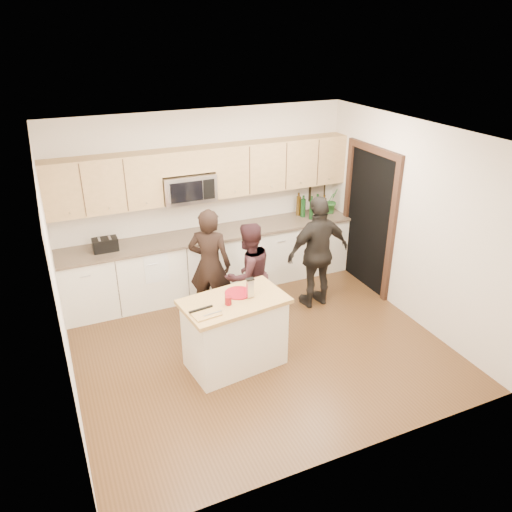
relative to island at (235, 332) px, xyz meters
name	(u,v)px	position (x,y,z in m)	size (l,w,h in m)	color
floor	(258,345)	(0.41, 0.23, -0.45)	(4.50, 4.50, 0.00)	#52341C
room_shell	(259,220)	(0.41, 0.23, 1.28)	(4.52, 4.02, 2.71)	beige
back_cabinetry	(214,261)	(0.41, 1.92, 0.02)	(4.50, 0.66, 0.94)	white
upper_cabinetry	(209,171)	(0.45, 2.07, 1.39)	(4.50, 0.33, 0.75)	tan
microwave	(188,187)	(0.10, 2.03, 1.20)	(0.76, 0.41, 0.40)	silver
doorway	(369,215)	(2.64, 1.13, 0.70)	(0.06, 1.25, 2.20)	black
framed_picture	(317,189)	(2.36, 2.22, 0.83)	(0.30, 0.03, 0.38)	black
dish_towel	(154,257)	(-0.54, 1.74, 0.35)	(0.34, 0.60, 0.48)	white
island	(235,332)	(0.00, 0.00, 0.00)	(1.28, 0.85, 0.90)	white
red_plate	(238,293)	(0.10, 0.11, 0.45)	(0.32, 0.32, 0.02)	maroon
box_grater	(250,287)	(0.19, -0.03, 0.58)	(0.09, 0.06, 0.23)	silver
drink_glass	(228,300)	(-0.10, -0.07, 0.50)	(0.08, 0.08, 0.10)	maroon
cutting_board	(207,315)	(-0.40, -0.19, 0.45)	(0.29, 0.19, 0.02)	#B28C4A
tongs	(201,309)	(-0.43, -0.09, 0.47)	(0.28, 0.03, 0.02)	black
knife	(213,313)	(-0.33, -0.22, 0.47)	(0.22, 0.02, 0.01)	silver
toaster	(105,245)	(-1.15, 1.90, 0.57)	(0.34, 0.20, 0.18)	black
bottle_cluster	(311,206)	(2.09, 1.94, 0.66)	(0.42, 0.32, 0.38)	black
orchid	(332,201)	(2.49, 1.95, 0.69)	(0.23, 0.18, 0.42)	#296528
woman_left	(210,265)	(0.10, 1.16, 0.35)	(0.59, 0.38, 1.61)	black
woman_center	(248,275)	(0.52, 0.81, 0.28)	(0.71, 0.56, 1.47)	black
woman_right	(318,253)	(1.62, 0.87, 0.38)	(0.97, 0.41, 1.66)	black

